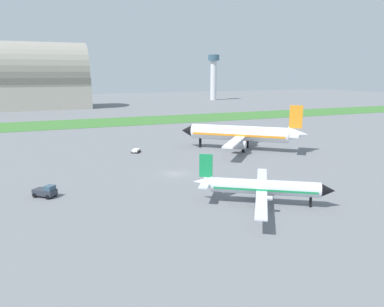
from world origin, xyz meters
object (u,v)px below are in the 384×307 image
(pushback_tug_near_gate, at_px, (46,191))
(baggage_cart_midfield, at_px, (136,150))
(control_tower, at_px, (214,73))
(airplane_foreground_turboprop, at_px, (262,187))
(airplane_midfield_jet, at_px, (242,134))

(pushback_tug_near_gate, height_order, baggage_cart_midfield, pushback_tug_near_gate)
(baggage_cart_midfield, xyz_separation_m, control_tower, (97.87, 160.01, 18.53))
(airplane_foreground_turboprop, xyz_separation_m, control_tower, (89.58, 203.68, 16.42))
(airplane_midfield_jet, xyz_separation_m, baggage_cart_midfield, (-25.86, 6.84, -3.65))
(baggage_cart_midfield, bearing_deg, pushback_tug_near_gate, -5.84)
(airplane_midfield_jet, height_order, baggage_cart_midfield, airplane_midfield_jet)
(pushback_tug_near_gate, bearing_deg, airplane_foreground_turboprop, 14.26)
(baggage_cart_midfield, bearing_deg, airplane_midfield_jet, 107.20)
(control_tower, bearing_deg, baggage_cart_midfield, -121.45)
(baggage_cart_midfield, distance_m, control_tower, 188.48)
(baggage_cart_midfield, bearing_deg, airplane_foreground_turboprop, 42.76)
(airplane_foreground_turboprop, distance_m, control_tower, 223.11)
(airplane_midfield_jet, height_order, pushback_tug_near_gate, airplane_midfield_jet)
(airplane_foreground_turboprop, relative_size, control_tower, 0.67)
(airplane_foreground_turboprop, bearing_deg, airplane_midfield_jet, 97.59)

